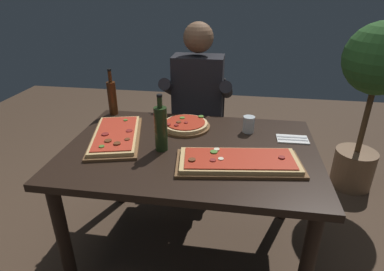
% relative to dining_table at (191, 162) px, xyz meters
% --- Properties ---
extents(ground_plane, '(6.40, 6.40, 0.00)m').
position_rel_dining_table_xyz_m(ground_plane, '(0.00, 0.00, -0.64)').
color(ground_plane, '#4C3828').
extents(dining_table, '(1.40, 0.96, 0.74)m').
position_rel_dining_table_xyz_m(dining_table, '(0.00, 0.00, 0.00)').
color(dining_table, black).
rests_on(dining_table, ground_plane).
extents(pizza_rectangular_front, '(0.66, 0.35, 0.05)m').
position_rel_dining_table_xyz_m(pizza_rectangular_front, '(0.27, -0.15, 0.11)').
color(pizza_rectangular_front, brown).
rests_on(pizza_rectangular_front, dining_table).
extents(pizza_rectangular_left, '(0.40, 0.60, 0.05)m').
position_rel_dining_table_xyz_m(pizza_rectangular_left, '(-0.45, 0.04, 0.12)').
color(pizza_rectangular_left, brown).
rests_on(pizza_rectangular_left, dining_table).
extents(pizza_round_far, '(0.31, 0.31, 0.05)m').
position_rel_dining_table_xyz_m(pizza_round_far, '(-0.07, 0.26, 0.11)').
color(pizza_round_far, brown).
rests_on(pizza_round_far, dining_table).
extents(wine_bottle_dark, '(0.06, 0.06, 0.32)m').
position_rel_dining_table_xyz_m(wine_bottle_dark, '(-0.61, 0.42, 0.22)').
color(wine_bottle_dark, '#47230F').
rests_on(wine_bottle_dark, dining_table).
extents(oil_bottle_amber, '(0.07, 0.07, 0.32)m').
position_rel_dining_table_xyz_m(oil_bottle_amber, '(-0.15, -0.05, 0.23)').
color(oil_bottle_amber, '#233819').
rests_on(oil_bottle_amber, dining_table).
extents(tumbler_near_camera, '(0.07, 0.07, 0.10)m').
position_rel_dining_table_xyz_m(tumbler_near_camera, '(0.32, 0.26, 0.15)').
color(tumbler_near_camera, silver).
rests_on(tumbler_near_camera, dining_table).
extents(napkin_cutlery_set, '(0.18, 0.11, 0.01)m').
position_rel_dining_table_xyz_m(napkin_cutlery_set, '(0.58, 0.19, 0.10)').
color(napkin_cutlery_set, white).
rests_on(napkin_cutlery_set, dining_table).
extents(diner_chair, '(0.44, 0.44, 0.87)m').
position_rel_dining_table_xyz_m(diner_chair, '(-0.07, 0.86, -0.16)').
color(diner_chair, black).
rests_on(diner_chair, ground_plane).
extents(seated_diner, '(0.53, 0.41, 1.33)m').
position_rel_dining_table_xyz_m(seated_diner, '(-0.07, 0.74, 0.10)').
color(seated_diner, '#23232D').
rests_on(seated_diner, ground_plane).
extents(potted_plant_corner, '(0.53, 0.53, 1.35)m').
position_rel_dining_table_xyz_m(potted_plant_corner, '(1.24, 0.91, 0.26)').
color(potted_plant_corner, '#846042').
rests_on(potted_plant_corner, ground_plane).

